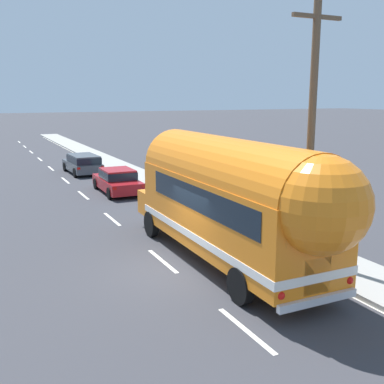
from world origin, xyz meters
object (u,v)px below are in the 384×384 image
(painted_bus, at_px, (234,197))
(car_second, at_px, (83,163))
(utility_pole, at_px, (311,128))
(car_lead, at_px, (118,180))

(painted_bus, xyz_separation_m, car_second, (-0.13, 20.38, -1.52))
(utility_pole, bearing_deg, car_lead, 99.34)
(utility_pole, height_order, painted_bus, utility_pole)
(car_second, bearing_deg, car_lead, -87.98)
(car_second, bearing_deg, utility_pole, -83.23)
(utility_pole, height_order, car_second, utility_pole)
(painted_bus, distance_m, car_lead, 13.03)
(utility_pole, distance_m, car_second, 21.48)
(painted_bus, height_order, car_lead, painted_bus)
(utility_pole, bearing_deg, painted_bus, 164.74)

